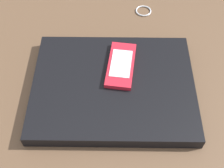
# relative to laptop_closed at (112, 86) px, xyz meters

# --- Properties ---
(desk_surface) EXTENTS (1.20, 0.80, 0.03)m
(desk_surface) POSITION_rel_laptop_closed_xyz_m (-0.10, -0.01, -0.03)
(desk_surface) COLOR brown
(desk_surface) RESTS_ON ground
(laptop_closed) EXTENTS (0.37, 0.32, 0.03)m
(laptop_closed) POSITION_rel_laptop_closed_xyz_m (0.00, 0.00, 0.00)
(laptop_closed) COLOR black
(laptop_closed) RESTS_ON desk_surface
(cell_phone_on_laptop) EXTENTS (0.07, 0.12, 0.01)m
(cell_phone_on_laptop) POSITION_rel_laptop_closed_xyz_m (-0.00, -0.04, 0.02)
(cell_phone_on_laptop) COLOR red
(cell_phone_on_laptop) RESTS_ON laptop_closed
(key_ring) EXTENTS (0.04, 0.04, 0.00)m
(key_ring) POSITION_rel_laptop_closed_xyz_m (-0.00, -0.25, -0.01)
(key_ring) COLOR silver
(key_ring) RESTS_ON desk_surface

